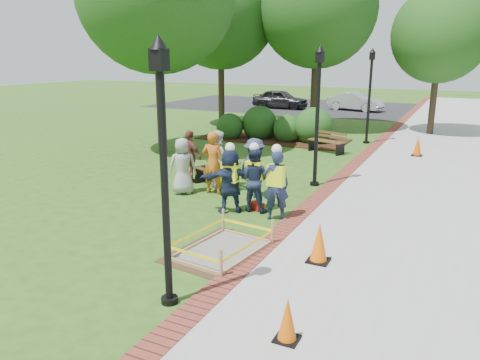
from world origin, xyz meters
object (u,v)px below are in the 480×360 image
at_px(wet_concrete_pad, 222,241).
at_px(cone_front, 287,320).
at_px(hivis_worker_a, 230,178).
at_px(hivis_worker_b, 276,183).
at_px(bench_near, 216,178).
at_px(hivis_worker_c, 254,177).
at_px(lamp_near, 163,156).

height_order(wet_concrete_pad, cone_front, cone_front).
distance_m(cone_front, hivis_worker_a, 5.79).
bearing_deg(hivis_worker_b, bench_near, 144.55).
height_order(hivis_worker_a, hivis_worker_c, hivis_worker_a).
bearing_deg(cone_front, hivis_worker_b, 113.63).
bearing_deg(hivis_worker_b, hivis_worker_a, -179.28).
xyz_separation_m(wet_concrete_pad, hivis_worker_a, (-1.02, 2.35, 0.68)).
bearing_deg(wet_concrete_pad, bench_near, 120.13).
distance_m(cone_front, hivis_worker_b, 5.19).
height_order(wet_concrete_pad, hivis_worker_b, hivis_worker_b).
bearing_deg(hivis_worker_b, cone_front, -66.37).
height_order(wet_concrete_pad, lamp_near, lamp_near).
distance_m(wet_concrete_pad, bench_near, 4.99).
bearing_deg(lamp_near, hivis_worker_c, 98.07).
xyz_separation_m(cone_front, hivis_worker_c, (-2.82, 5.07, 0.58)).
distance_m(lamp_near, hivis_worker_a, 4.96).
bearing_deg(cone_front, lamp_near, 175.70).
bearing_deg(cone_front, wet_concrete_pad, 134.33).
xyz_separation_m(wet_concrete_pad, hivis_worker_c, (-0.51, 2.71, 0.67)).
xyz_separation_m(bench_near, hivis_worker_c, (1.99, -1.60, 0.62)).
height_order(bench_near, hivis_worker_b, hivis_worker_b).
bearing_deg(hivis_worker_a, cone_front, -54.79).
bearing_deg(hivis_worker_a, hivis_worker_b, 0.72).
xyz_separation_m(hivis_worker_a, hivis_worker_c, (0.50, 0.36, -0.01)).
xyz_separation_m(wet_concrete_pad, hivis_worker_b, (0.24, 2.36, 0.71)).
relative_size(hivis_worker_a, hivis_worker_b, 0.97).
distance_m(bench_near, hivis_worker_a, 2.55).
height_order(wet_concrete_pad, bench_near, bench_near).
xyz_separation_m(lamp_near, hivis_worker_a, (-1.20, 4.55, -1.57)).
relative_size(lamp_near, hivis_worker_b, 2.25).
bearing_deg(bench_near, hivis_worker_a, -52.91).
bearing_deg(bench_near, cone_front, -54.23).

